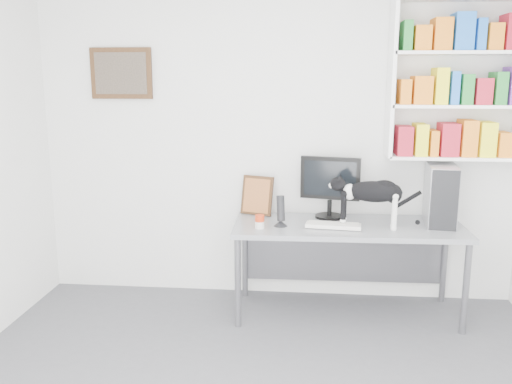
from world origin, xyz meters
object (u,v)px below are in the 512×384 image
(keyboard, at_px, (333,225))
(pc_tower, at_px, (440,194))
(desk, at_px, (347,269))
(speaker, at_px, (281,210))
(bookshelf, at_px, (458,80))
(soup_can, at_px, (260,222))
(monitor, at_px, (330,187))
(cat, at_px, (371,203))
(leaning_print, at_px, (257,195))

(keyboard, relative_size, pc_tower, 0.89)
(desk, bearing_deg, speaker, -171.24)
(bookshelf, bearing_deg, soup_can, -164.37)
(monitor, height_order, pc_tower, monitor)
(cat, bearing_deg, keyboard, -167.58)
(desk, height_order, monitor, monitor)
(pc_tower, relative_size, cat, 0.76)
(pc_tower, xyz_separation_m, cat, (-0.55, -0.17, -0.04))
(desk, bearing_deg, pc_tower, 7.33)
(monitor, relative_size, cat, 0.84)
(desk, distance_m, speaker, 0.73)
(desk, distance_m, pc_tower, 0.94)
(keyboard, xyz_separation_m, leaning_print, (-0.62, 0.35, 0.15))
(pc_tower, distance_m, cat, 0.58)
(speaker, bearing_deg, monitor, 16.71)
(pc_tower, distance_m, leaning_print, 1.46)
(bookshelf, height_order, desk, bookshelf)
(bookshelf, height_order, cat, bookshelf)
(pc_tower, bearing_deg, speaker, -164.64)
(speaker, relative_size, soup_can, 2.38)
(bookshelf, distance_m, monitor, 1.28)
(monitor, xyz_separation_m, keyboard, (0.02, -0.29, -0.24))
(desk, xyz_separation_m, cat, (0.16, -0.07, 0.56))
(leaning_print, relative_size, soup_can, 3.19)
(keyboard, xyz_separation_m, speaker, (-0.40, -0.00, 0.11))
(desk, relative_size, monitor, 3.46)
(speaker, xyz_separation_m, leaning_print, (-0.21, 0.35, 0.04))
(soup_can, bearing_deg, speaker, 27.29)
(leaning_print, bearing_deg, keyboard, -10.12)
(bookshelf, bearing_deg, speaker, -165.83)
(leaning_print, distance_m, cat, 0.96)
(bookshelf, xyz_separation_m, speaker, (-1.34, -0.34, -0.98))
(pc_tower, relative_size, leaning_print, 1.39)
(desk, height_order, speaker, speaker)
(speaker, height_order, cat, cat)
(cat, bearing_deg, speaker, -170.57)
(leaning_print, bearing_deg, pc_tower, 13.36)
(soup_can, xyz_separation_m, cat, (0.84, 0.11, 0.14))
(monitor, bearing_deg, speaker, -130.38)
(pc_tower, bearing_deg, bookshelf, 60.20)
(keyboard, distance_m, speaker, 0.42)
(pc_tower, bearing_deg, monitor, 179.90)
(monitor, bearing_deg, desk, -42.69)
(leaning_print, xyz_separation_m, soup_can, (0.06, -0.43, -0.12))
(desk, bearing_deg, cat, -23.91)
(keyboard, bearing_deg, bookshelf, 26.00)
(desk, bearing_deg, bookshelf, 15.57)
(monitor, bearing_deg, leaning_print, -172.96)
(desk, xyz_separation_m, keyboard, (-0.12, -0.09, 0.39))
(desk, bearing_deg, monitor, 123.80)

